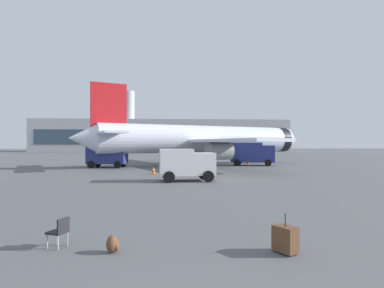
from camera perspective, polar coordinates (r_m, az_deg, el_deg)
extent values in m
cylinder|color=silver|center=(45.55, 2.27, 0.89)|extent=(29.14, 15.11, 3.80)
cone|color=silver|center=(55.28, 17.11, 0.73)|extent=(3.61, 4.26, 3.61)
cone|color=silver|center=(40.18, -18.89, 1.00)|extent=(4.27, 4.39, 3.42)
cylinder|color=black|center=(53.77, 15.42, 0.75)|extent=(2.79, 4.12, 3.88)
cube|color=silver|center=(52.27, -2.96, 0.45)|extent=(10.61, 16.61, 0.36)
cube|color=silver|center=(38.19, 6.80, 0.60)|extent=(10.61, 16.61, 0.36)
cylinder|color=gray|center=(50.00, -1.80, -1.02)|extent=(3.80, 3.27, 2.20)
cylinder|color=gray|center=(40.30, 4.83, -1.27)|extent=(3.80, 3.27, 2.20)
cube|color=red|center=(40.95, -14.57, 6.03)|extent=(4.20, 2.03, 6.40)
cube|color=silver|center=(43.78, -16.10, 1.71)|extent=(4.72, 6.54, 0.24)
cube|color=silver|center=(37.51, -14.27, 1.99)|extent=(4.72, 6.54, 0.24)
cylinder|color=black|center=(52.49, 13.80, -2.29)|extent=(0.36, 0.36, 1.80)
cylinder|color=black|center=(46.81, -1.31, -2.56)|extent=(0.44, 0.44, 1.80)
cylinder|color=black|center=(42.53, 1.49, -2.82)|extent=(0.44, 0.44, 1.80)
cube|color=navy|center=(41.47, -12.79, -2.05)|extent=(1.98, 2.42, 2.04)
cube|color=#1E232D|center=(41.25, -11.84, -1.39)|extent=(0.37, 1.97, 0.84)
cube|color=navy|center=(42.22, -15.91, -1.77)|extent=(3.41, 2.63, 2.40)
cylinder|color=black|center=(42.58, -12.18, -3.43)|extent=(0.92, 0.35, 0.90)
cylinder|color=black|center=(40.39, -13.10, -3.62)|extent=(0.92, 0.35, 0.90)
cylinder|color=black|center=(43.65, -16.42, -3.34)|extent=(0.92, 0.35, 0.90)
cylinder|color=black|center=(41.51, -17.54, -3.52)|extent=(0.92, 0.35, 0.90)
cube|color=navy|center=(45.54, 13.49, -1.70)|extent=(2.36, 2.81, 2.29)
cube|color=#1E232D|center=(45.52, 14.39, -1.02)|extent=(0.76, 2.07, 0.95)
cube|color=navy|center=(45.68, 9.73, -1.44)|extent=(4.86, 3.65, 2.70)
cylinder|color=black|center=(46.84, 13.45, -3.11)|extent=(0.92, 0.50, 0.90)
cylinder|color=black|center=(44.34, 13.39, -3.29)|extent=(0.92, 0.50, 0.90)
cylinder|color=black|center=(47.10, 8.32, -3.10)|extent=(0.92, 0.50, 0.90)
cylinder|color=black|center=(44.62, 7.98, -3.27)|extent=(0.92, 0.50, 0.90)
cube|color=white|center=(26.18, 1.99, -3.53)|extent=(1.90, 2.12, 1.78)
cube|color=#1E232D|center=(26.30, 3.60, -2.60)|extent=(0.21, 1.80, 0.74)
cube|color=white|center=(25.87, -2.81, -3.23)|extent=(2.78, 2.19, 2.10)
cylinder|color=black|center=(27.32, 2.05, -5.36)|extent=(0.91, 0.29, 0.90)
cylinder|color=black|center=(25.27, 2.91, -5.79)|extent=(0.91, 0.29, 0.90)
cylinder|color=black|center=(26.94, -4.43, -5.43)|extent=(0.91, 0.29, 0.90)
cylinder|color=black|center=(24.86, -4.10, -5.89)|extent=(0.91, 0.29, 0.90)
cube|color=#F2590C|center=(32.04, -6.85, -5.34)|extent=(0.44, 0.44, 0.04)
cone|color=#F2590C|center=(32.00, -6.85, -4.60)|extent=(0.36, 0.36, 0.78)
cylinder|color=white|center=(32.00, -6.85, -4.53)|extent=(0.23, 0.23, 0.10)
cube|color=#F2590C|center=(48.70, 9.94, -3.50)|extent=(0.44, 0.44, 0.04)
cone|color=#F2590C|center=(48.68, 9.94, -3.09)|extent=(0.36, 0.36, 0.67)
cylinder|color=white|center=(48.68, 9.94, -3.05)|extent=(0.23, 0.23, 0.10)
cube|color=brown|center=(9.55, 16.24, -15.90)|extent=(0.67, 0.75, 0.70)
cylinder|color=black|center=(9.42, 16.24, -12.80)|extent=(0.02, 0.02, 0.36)
cylinder|color=black|center=(9.79, 15.16, -17.64)|extent=(0.08, 0.07, 0.08)
cylinder|color=black|center=(9.52, 17.35, -18.15)|extent=(0.08, 0.07, 0.08)
ellipsoid|color=brown|center=(9.53, -14.02, -16.87)|extent=(0.32, 0.40, 0.48)
ellipsoid|color=brown|center=(9.53, -13.15, -17.32)|extent=(0.12, 0.28, 0.24)
cube|color=black|center=(10.43, -22.81, -14.24)|extent=(0.63, 0.63, 0.06)
cube|color=black|center=(10.25, -21.90, -13.23)|extent=(0.23, 0.46, 0.40)
cylinder|color=#999EA5|center=(10.48, -24.35, -15.42)|extent=(0.04, 0.04, 0.44)
cylinder|color=#999EA5|center=(10.75, -22.91, -15.02)|extent=(0.04, 0.04, 0.44)
cylinder|color=#999EA5|center=(10.23, -22.70, -15.81)|extent=(0.04, 0.04, 0.44)
cylinder|color=#999EA5|center=(10.51, -21.28, -15.37)|extent=(0.04, 0.04, 0.44)
cube|color=#B2B2B7|center=(131.39, -5.20, 1.40)|extent=(98.38, 21.82, 12.37)
cube|color=#334756|center=(120.42, -5.31, 1.24)|extent=(93.46, 0.10, 5.57)
cylinder|color=#B2B2B7|center=(133.21, -11.15, 6.64)|extent=(4.40, 4.40, 12.00)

